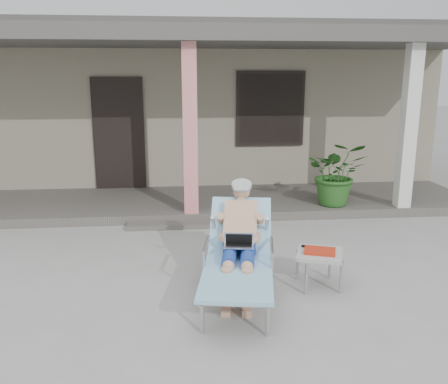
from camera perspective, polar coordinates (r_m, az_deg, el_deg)
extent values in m
plane|color=#9E9E99|center=(5.63, -3.23, -9.99)|extent=(60.00, 60.00, 0.00)
cube|color=gray|center=(11.68, -4.71, 9.98)|extent=(10.00, 5.00, 3.00)
cube|color=#474442|center=(11.69, -4.88, 18.08)|extent=(10.40, 5.40, 0.30)
cube|color=black|center=(9.25, -12.53, 6.84)|extent=(0.95, 0.06, 2.10)
cube|color=black|center=(9.32, 5.59, 9.93)|extent=(1.20, 0.06, 1.30)
cube|color=black|center=(9.31, 5.60, 9.92)|extent=(1.32, 0.05, 1.42)
cube|color=#605B56|center=(8.44, -4.11, -1.30)|extent=(10.00, 2.00, 0.15)
cube|color=red|center=(7.35, -4.11, 7.40)|extent=(0.22, 0.22, 2.61)
cube|color=silver|center=(8.22, 21.29, 7.19)|extent=(0.22, 0.22, 2.61)
cube|color=#474442|center=(8.18, -4.46, 18.05)|extent=(10.00, 2.30, 0.24)
cube|color=#605B56|center=(7.35, -3.85, -3.91)|extent=(2.00, 0.30, 0.07)
cylinder|color=#B7B7BC|center=(4.40, -2.64, -14.66)|extent=(0.04, 0.04, 0.35)
cylinder|color=#B7B7BC|center=(4.37, 5.28, -14.87)|extent=(0.04, 0.04, 0.35)
cylinder|color=#B7B7BC|center=(5.43, -1.22, -8.90)|extent=(0.04, 0.04, 0.35)
cylinder|color=#B7B7BC|center=(5.41, 5.06, -9.04)|extent=(0.04, 0.04, 0.35)
cube|color=#B7B7BC|center=(4.67, 1.58, -10.25)|extent=(0.78, 1.24, 0.03)
cube|color=#95D3E7|center=(4.66, 1.58, -9.99)|extent=(0.87, 1.29, 0.04)
cube|color=#B7B7BC|center=(5.38, 2.00, -4.43)|extent=(0.67, 0.64, 0.47)
cube|color=#95D3E7|center=(5.37, 2.00, -4.10)|extent=(0.78, 0.72, 0.53)
cylinder|color=#AEAEB1|center=(5.52, 2.14, 0.90)|extent=(0.27, 0.27, 0.12)
cube|color=silver|center=(4.99, 1.81, -6.39)|extent=(0.35, 0.27, 0.22)
cube|color=#ADADA8|center=(5.31, 11.42, -7.31)|extent=(0.61, 0.61, 0.04)
cylinder|color=#B7B7BC|center=(5.17, 9.88, -10.25)|extent=(0.03, 0.03, 0.36)
cylinder|color=#B7B7BC|center=(5.28, 13.93, -9.93)|extent=(0.03, 0.03, 0.36)
cylinder|color=#B7B7BC|center=(5.51, 8.83, -8.66)|extent=(0.03, 0.03, 0.36)
cylinder|color=#B7B7BC|center=(5.61, 12.64, -8.41)|extent=(0.03, 0.03, 0.36)
cube|color=#B82913|center=(5.30, 11.44, -6.97)|extent=(0.40, 0.34, 0.03)
cube|color=black|center=(5.41, 11.06, -6.56)|extent=(0.32, 0.13, 0.03)
imported|color=#26591E|center=(8.12, 13.42, 2.20)|extent=(1.15, 1.06, 1.08)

